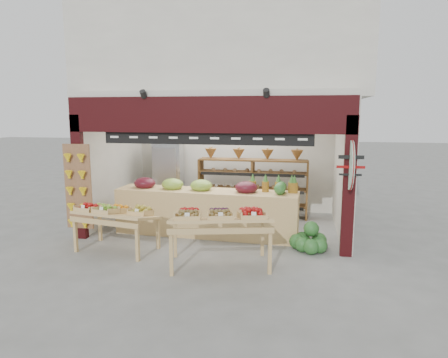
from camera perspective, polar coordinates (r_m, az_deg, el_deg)
ground at (r=9.24m, az=-1.07°, el=-7.47°), size 60.00×60.00×0.00m
shop_structure at (r=10.49m, az=0.85°, el=16.22°), size 6.36×5.12×5.40m
banana_board at (r=8.92m, az=-20.20°, el=-1.29°), size 0.60×0.15×1.80m
gift_sign at (r=7.58m, az=17.65°, el=1.89°), size 0.04×0.93×0.92m
back_shelving at (r=10.36m, az=4.12°, el=0.46°), size 2.83×0.46×1.76m
refrigerator at (r=11.00m, az=-7.88°, el=0.25°), size 0.83×0.83×1.89m
cardboard_stack at (r=10.21m, az=-11.39°, el=-4.69°), size 0.95×0.69×0.61m
mid_counter at (r=8.87m, az=-2.64°, el=-4.52°), size 4.04×0.91×1.24m
display_table_left at (r=8.16m, az=-15.62°, el=-4.61°), size 1.64×1.09×0.98m
display_table_right at (r=7.02m, az=-0.61°, el=-5.48°), size 1.95×1.38×1.11m
watermelon_pile at (r=8.14m, az=12.04°, el=-8.63°), size 0.74×0.74×0.58m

